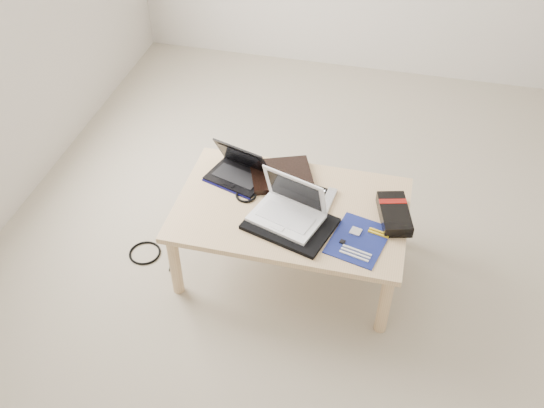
% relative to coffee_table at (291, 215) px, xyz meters
% --- Properties ---
extents(ground, '(4.00, 4.00, 0.00)m').
position_rel_coffee_table_xyz_m(ground, '(0.40, 0.10, -0.35)').
color(ground, '#B0A68F').
rests_on(ground, ground).
extents(coffee_table, '(1.10, 0.70, 0.40)m').
position_rel_coffee_table_xyz_m(coffee_table, '(0.00, 0.00, 0.00)').
color(coffee_table, '#D6B181').
rests_on(coffee_table, ground).
extents(book, '(0.37, 0.34, 0.03)m').
position_rel_coffee_table_xyz_m(book, '(-0.10, 0.21, 0.06)').
color(book, black).
rests_on(book, coffee_table).
extents(netbook, '(0.33, 0.28, 0.19)m').
position_rel_coffee_table_xyz_m(netbook, '(-0.30, 0.16, 0.09)').
color(netbook, black).
rests_on(netbook, coffee_table).
extents(tablet, '(0.29, 0.24, 0.01)m').
position_rel_coffee_table_xyz_m(tablet, '(0.02, 0.09, 0.06)').
color(tablet, black).
rests_on(tablet, coffee_table).
extents(remote, '(0.07, 0.20, 0.02)m').
position_rel_coffee_table_xyz_m(remote, '(0.16, 0.07, 0.06)').
color(remote, silver).
rests_on(remote, coffee_table).
extents(neoprene_sleeve, '(0.45, 0.38, 0.02)m').
position_rel_coffee_table_xyz_m(neoprene_sleeve, '(0.02, -0.12, 0.06)').
color(neoprene_sleeve, black).
rests_on(neoprene_sleeve, coffee_table).
extents(white_laptop, '(0.37, 0.31, 0.22)m').
position_rel_coffee_table_xyz_m(white_laptop, '(0.01, -0.08, 0.11)').
color(white_laptop, white).
rests_on(white_laptop, neoprene_sleeve).
extents(motherboard, '(0.29, 0.34, 0.01)m').
position_rel_coffee_table_xyz_m(motherboard, '(0.34, -0.15, 0.05)').
color(motherboard, '#0D1956').
rests_on(motherboard, coffee_table).
extents(gpu_box, '(0.19, 0.28, 0.06)m').
position_rel_coffee_table_xyz_m(gpu_box, '(0.48, 0.04, 0.08)').
color(gpu_box, black).
rests_on(gpu_box, coffee_table).
extents(cable_coil, '(0.12, 0.12, 0.01)m').
position_rel_coffee_table_xyz_m(cable_coil, '(-0.23, 0.02, 0.05)').
color(cable_coil, black).
rests_on(cable_coil, coffee_table).
extents(floor_cable_coil, '(0.19, 0.19, 0.01)m').
position_rel_coffee_table_xyz_m(floor_cable_coil, '(-0.76, -0.11, -0.35)').
color(floor_cable_coil, black).
rests_on(floor_cable_coil, ground).
extents(floor_cable_trail, '(0.10, 0.33, 0.01)m').
position_rel_coffee_table_xyz_m(floor_cable_trail, '(-0.63, -0.03, -0.35)').
color(floor_cable_trail, black).
rests_on(floor_cable_trail, ground).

